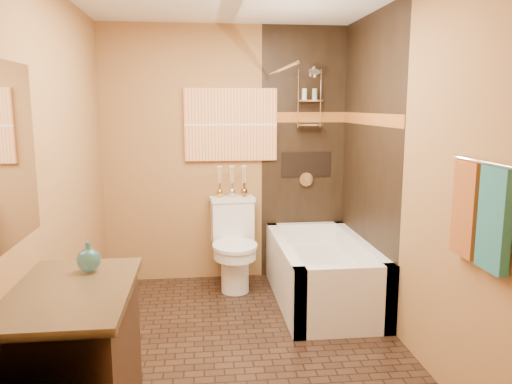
{
  "coord_description": "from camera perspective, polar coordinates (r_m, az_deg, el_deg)",
  "views": [
    {
      "loc": [
        -0.28,
        -3.41,
        1.73
      ],
      "look_at": [
        0.17,
        0.4,
        1.07
      ],
      "focal_mm": 35.0,
      "sensor_mm": 36.0,
      "label": 1
    }
  ],
  "objects": [
    {
      "name": "floor",
      "position": [
        3.84,
        -1.85,
        -17.0
      ],
      "size": [
        3.0,
        3.0,
        0.0
      ],
      "primitive_type": "plane",
      "color": "black",
      "rests_on": "ground"
    },
    {
      "name": "wall_left",
      "position": [
        3.57,
        -21.55,
        1.38
      ],
      "size": [
        0.02,
        3.0,
        2.5
      ],
      "primitive_type": "cube",
      "color": "#9F6C3D",
      "rests_on": "floor"
    },
    {
      "name": "wall_right",
      "position": [
        3.75,
        16.64,
        2.04
      ],
      "size": [
        0.02,
        3.0,
        2.5
      ],
      "primitive_type": "cube",
      "color": "#9F6C3D",
      "rests_on": "floor"
    },
    {
      "name": "wall_back",
      "position": [
        4.94,
        -3.4,
        4.22
      ],
      "size": [
        2.4,
        0.02,
        2.5
      ],
      "primitive_type": "cube",
      "color": "#9F6C3D",
      "rests_on": "floor"
    },
    {
      "name": "wall_front",
      "position": [
        1.99,
        1.6,
        -4.16
      ],
      "size": [
        2.4,
        0.02,
        2.5
      ],
      "primitive_type": "cube",
      "color": "#9F6C3D",
      "rests_on": "floor"
    },
    {
      "name": "alcove_tile_back",
      "position": [
        5.04,
        5.47,
        4.29
      ],
      "size": [
        0.85,
        0.01,
        2.5
      ],
      "primitive_type": "cube",
      "color": "black",
      "rests_on": "wall_back"
    },
    {
      "name": "alcove_tile_right",
      "position": [
        4.44,
        12.7,
        3.36
      ],
      "size": [
        0.01,
        1.5,
        2.5
      ],
      "primitive_type": "cube",
      "color": "black",
      "rests_on": "wall_right"
    },
    {
      "name": "mosaic_band_back",
      "position": [
        5.0,
        5.56,
        8.5
      ],
      "size": [
        0.85,
        0.01,
        0.1
      ],
      "primitive_type": "cube",
      "color": "#93481A",
      "rests_on": "alcove_tile_back"
    },
    {
      "name": "mosaic_band_right",
      "position": [
        4.41,
        12.76,
        8.14
      ],
      "size": [
        0.01,
        1.5,
        0.1
      ],
      "primitive_type": "cube",
      "color": "#93481A",
      "rests_on": "alcove_tile_right"
    },
    {
      "name": "alcove_niche",
      "position": [
        5.05,
        5.74,
        3.16
      ],
      "size": [
        0.5,
        0.01,
        0.25
      ],
      "primitive_type": "cube",
      "color": "black",
      "rests_on": "alcove_tile_back"
    },
    {
      "name": "shower_fixtures",
      "position": [
        4.91,
        6.11,
        9.0
      ],
      "size": [
        0.24,
        0.33,
        1.16
      ],
      "color": "silver",
      "rests_on": "floor"
    },
    {
      "name": "curtain_rod",
      "position": [
        4.23,
        2.68,
        13.73
      ],
      "size": [
        0.03,
        1.55,
        0.03
      ],
      "primitive_type": "cylinder",
      "rotation": [
        1.57,
        0.0,
        0.0
      ],
      "color": "silver",
      "rests_on": "wall_back"
    },
    {
      "name": "towel_bar",
      "position": [
        2.78,
        24.41,
        3.13
      ],
      "size": [
        0.02,
        0.55,
        0.02
      ],
      "primitive_type": "cylinder",
      "rotation": [
        1.57,
        0.0,
        0.0
      ],
      "color": "silver",
      "rests_on": "wall_right"
    },
    {
      "name": "towel_teal",
      "position": [
        2.71,
        25.59,
        -2.88
      ],
      "size": [
        0.05,
        0.22,
        0.52
      ],
      "primitive_type": "cube",
      "color": "#206D6D",
      "rests_on": "towel_bar"
    },
    {
      "name": "towel_rust",
      "position": [
        2.93,
        22.91,
        -1.8
      ],
      "size": [
        0.05,
        0.22,
        0.52
      ],
      "primitive_type": "cube",
      "color": "#934C1A",
      "rests_on": "towel_bar"
    },
    {
      "name": "sunset_painting",
      "position": [
        4.9,
        -2.88,
        7.69
      ],
      "size": [
        0.9,
        0.04,
        0.7
      ],
      "primitive_type": "cube",
      "color": "orange",
      "rests_on": "wall_back"
    },
    {
      "name": "vanity_mirror",
      "position": [
        2.59,
        -27.23,
        3.61
      ],
      "size": [
        0.01,
        1.0,
        0.9
      ],
      "primitive_type": "cube",
      "color": "white",
      "rests_on": "wall_left"
    },
    {
      "name": "bathtub",
      "position": [
        4.56,
        7.53,
        -9.62
      ],
      "size": [
        0.8,
        1.5,
        0.55
      ],
      "color": "white",
      "rests_on": "floor"
    },
    {
      "name": "toilet",
      "position": [
        4.8,
        -2.55,
        -5.91
      ],
      "size": [
        0.45,
        0.66,
        0.85
      ],
      "rotation": [
        0.0,
        0.0,
        0.1
      ],
      "color": "white",
      "rests_on": "floor"
    },
    {
      "name": "vanity",
      "position": [
        2.82,
        -20.14,
        -18.4
      ],
      "size": [
        0.59,
        0.96,
        0.85
      ],
      "rotation": [
        0.0,
        0.0,
        -0.0
      ],
      "color": "black",
      "rests_on": "floor"
    },
    {
      "name": "teal_bottle",
      "position": [
        2.85,
        -18.6,
        -7.04
      ],
      "size": [
        0.16,
        0.16,
        0.2
      ],
      "primitive_type": null,
      "rotation": [
        0.0,
        0.0,
        -0.26
      ],
      "color": "#236269",
      "rests_on": "vanity"
    },
    {
      "name": "bud_vases",
      "position": [
        4.87,
        -2.76,
        1.32
      ],
      "size": [
        0.3,
        0.06,
        0.3
      ],
      "color": "gold",
      "rests_on": "toilet"
    }
  ]
}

